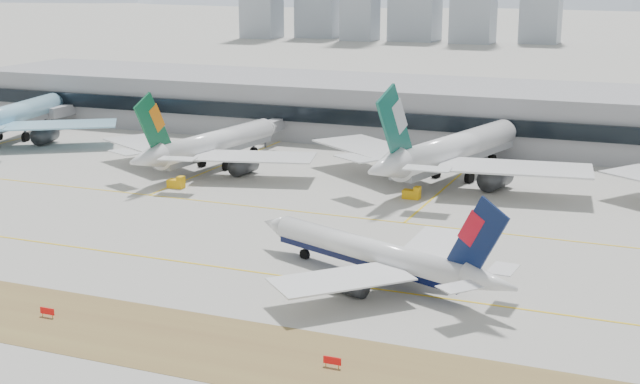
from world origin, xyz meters
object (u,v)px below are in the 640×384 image
at_px(widebody_cathay, 451,152).
at_px(terminal, 431,111).
at_px(taxiing_airliner, 377,255).
at_px(widebody_eva, 211,146).
at_px(widebody_korean, 8,119).

distance_m(widebody_cathay, terminal, 51.86).
distance_m(taxiing_airliner, widebody_cathay, 68.09).
relative_size(widebody_eva, widebody_cathay, 0.88).
height_order(taxiing_airliner, widebody_cathay, widebody_cathay).
bearing_deg(widebody_korean, taxiing_airliner, -129.49).
relative_size(widebody_korean, widebody_cathay, 0.98).
bearing_deg(widebody_cathay, taxiing_airliner, -160.72).
bearing_deg(widebody_eva, widebody_korean, 88.75).
bearing_deg(terminal, taxiing_airliner, -78.41).
bearing_deg(widebody_korean, widebody_eva, -109.68).
bearing_deg(widebody_korean, terminal, -76.52).
bearing_deg(terminal, widebody_cathay, -69.93).
bearing_deg(widebody_eva, widebody_cathay, -73.23).
distance_m(widebody_eva, terminal, 68.64).
bearing_deg(widebody_cathay, widebody_korean, 103.93).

